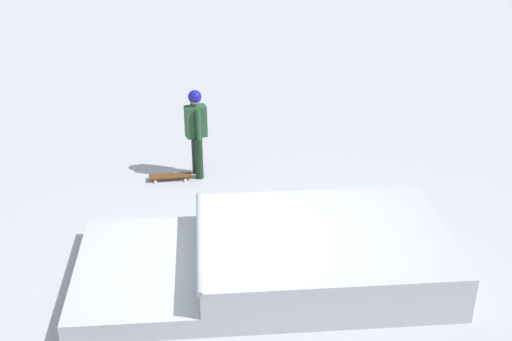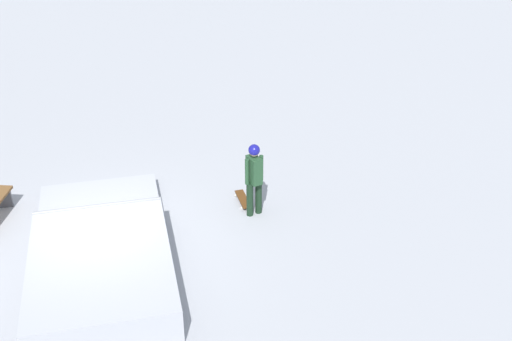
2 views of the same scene
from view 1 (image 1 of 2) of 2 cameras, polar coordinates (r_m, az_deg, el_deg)
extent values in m
plane|color=#A8AAB2|center=(9.85, -1.73, -9.19)|extent=(60.00, 60.00, 0.00)
cube|color=#B0B3BB|center=(9.78, 5.81, -7.12)|extent=(3.80, 2.88, 0.70)
cube|color=#B0B3BB|center=(9.81, -10.14, -8.74)|extent=(2.00, 2.74, 0.30)
cylinder|color=gray|center=(9.45, -4.95, -5.88)|extent=(0.29, 2.60, 0.08)
cylinder|color=black|center=(12.61, -5.24, 1.46)|extent=(0.15, 0.15, 0.82)
cylinder|color=black|center=(12.42, -4.96, 1.06)|extent=(0.15, 0.15, 0.82)
cube|color=#264C2D|center=(12.23, -5.23, 4.26)|extent=(0.43, 0.34, 0.60)
cylinder|color=#264C2D|center=(12.38, -5.46, 4.55)|extent=(0.09, 0.09, 0.60)
cylinder|color=#264C2D|center=(12.07, -5.00, 3.97)|extent=(0.09, 0.09, 0.60)
sphere|color=tan|center=(12.06, -5.32, 6.24)|extent=(0.22, 0.22, 0.22)
sphere|color=navy|center=(12.05, -5.33, 6.37)|extent=(0.25, 0.25, 0.25)
cube|color=#593314|center=(12.55, -7.43, -0.46)|extent=(0.82, 0.30, 0.02)
cylinder|color=silver|center=(12.68, -6.16, -0.37)|extent=(0.06, 0.04, 0.06)
cylinder|color=silver|center=(12.47, -6.13, -0.84)|extent=(0.06, 0.04, 0.06)
cylinder|color=silver|center=(12.68, -8.69, -0.52)|extent=(0.06, 0.04, 0.06)
cylinder|color=silver|center=(12.48, -8.69, -1.00)|extent=(0.06, 0.04, 0.06)
camera|label=2|loc=(14.47, 54.60, 25.13)|focal=44.71mm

